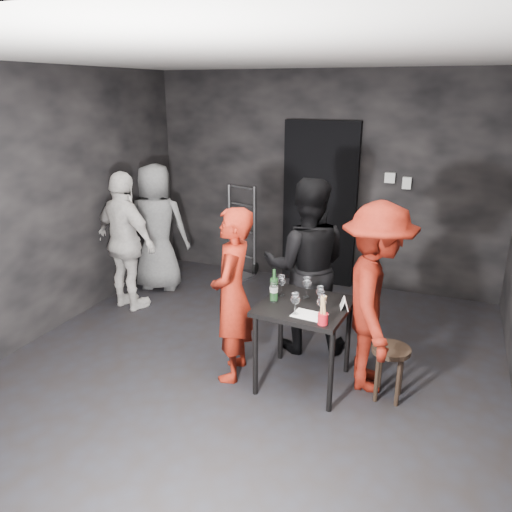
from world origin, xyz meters
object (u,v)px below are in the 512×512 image
at_px(woman_black, 306,255).
at_px(bystander_cream, 126,237).
at_px(bystander_grey, 157,223).
at_px(wine_bottle, 274,289).
at_px(man_maroon, 376,290).
at_px(tasting_table, 305,315).
at_px(stool, 390,359).
at_px(breadstick_cup, 323,311).
at_px(server_red, 232,293).
at_px(hand_truck, 241,258).

distance_m(woman_black, bystander_cream, 2.18).
relative_size(bystander_grey, wine_bottle, 6.21).
bearing_deg(man_maroon, bystander_cream, 66.07).
relative_size(tasting_table, bystander_cream, 0.43).
xyz_separation_m(stool, breadstick_cup, (-0.50, -0.34, 0.50)).
bearing_deg(woman_black, man_maroon, 132.60).
xyz_separation_m(tasting_table, server_red, (-0.62, -0.10, 0.15)).
distance_m(server_red, breadstick_cup, 0.88).
bearing_deg(server_red, tasting_table, 88.29).
height_order(server_red, bystander_grey, bystander_grey).
distance_m(tasting_table, server_red, 0.65).
xyz_separation_m(tasting_table, man_maroon, (0.55, 0.20, 0.23)).
relative_size(server_red, breadstick_cup, 6.44).
bearing_deg(tasting_table, wine_bottle, -176.49).
bearing_deg(bystander_grey, man_maroon, 143.39).
bearing_deg(woman_black, breadstick_cup, 96.91).
height_order(hand_truck, bystander_grey, bystander_grey).
bearing_deg(bystander_cream, bystander_grey, -72.68).
height_order(hand_truck, man_maroon, man_maroon).
distance_m(hand_truck, breadstick_cup, 3.24).
height_order(bystander_cream, breadstick_cup, bystander_cream).
xyz_separation_m(server_red, bystander_grey, (-1.75, 1.54, 0.07)).
bearing_deg(server_red, woman_black, 137.70).
height_order(tasting_table, stool, tasting_table).
distance_m(hand_truck, bystander_cream, 1.82).
relative_size(stool, server_red, 0.29).
xyz_separation_m(hand_truck, stool, (2.33, -2.26, 0.14)).
height_order(tasting_table, bystander_grey, bystander_grey).
xyz_separation_m(stool, woman_black, (-0.91, 0.59, 0.61)).
bearing_deg(breadstick_cup, wine_bottle, 150.25).
height_order(man_maroon, bystander_cream, man_maroon).
relative_size(stool, breadstick_cup, 1.90).
relative_size(hand_truck, bystander_grey, 0.72).
relative_size(stool, bystander_cream, 0.27).
bearing_deg(wine_bottle, hand_truck, 119.83).
bearing_deg(hand_truck, tasting_table, -35.22).
relative_size(bystander_cream, breadstick_cup, 6.99).
bearing_deg(bystander_grey, bystander_cream, 77.23).
distance_m(stool, man_maroon, 0.57).
distance_m(tasting_table, breadstick_cup, 0.44).
bearing_deg(wine_bottle, stool, 3.17).
bearing_deg(bystander_cream, hand_truck, -100.09).
relative_size(server_red, wine_bottle, 5.74).
bearing_deg(man_maroon, tasting_table, 97.32).
distance_m(bystander_grey, breadstick_cup, 3.13).
relative_size(server_red, bystander_grey, 0.92).
height_order(wine_bottle, breadstick_cup, wine_bottle).
xyz_separation_m(bystander_grey, wine_bottle, (2.10, -1.45, -0.01)).
bearing_deg(stool, bystander_cream, 166.55).
height_order(man_maroon, bystander_grey, man_maroon).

